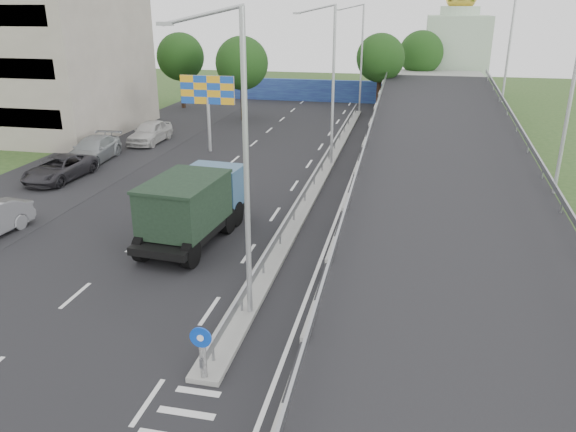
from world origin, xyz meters
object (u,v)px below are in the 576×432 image
(lamp_post_mid, at_px, (330,78))
(parked_car_d, at_px, (93,150))
(sign_bollard, at_px, (202,352))
(parked_car_e, at_px, (150,132))
(parked_car_c, at_px, (59,168))
(billboard, at_px, (208,94))
(lamp_post_near, at_px, (240,155))
(dump_truck, at_px, (194,204))
(church, at_px, (456,49))
(lamp_post_far, at_px, (360,53))

(lamp_post_mid, relative_size, parked_car_d, 1.79)
(sign_bollard, xyz_separation_m, parked_car_e, (-14.50, 27.40, -0.17))
(sign_bollard, height_order, parked_car_c, sign_bollard)
(lamp_post_mid, distance_m, billboard, 9.47)
(lamp_post_mid, bearing_deg, lamp_post_near, -90.00)
(dump_truck, bearing_deg, billboard, 112.05)
(parked_car_c, relative_size, parked_car_e, 1.04)
(church, height_order, parked_car_c, church)
(lamp_post_mid, bearing_deg, dump_truck, -106.63)
(church, bearing_deg, parked_car_e, -128.84)
(lamp_post_near, bearing_deg, parked_car_c, 140.10)
(parked_car_c, bearing_deg, sign_bollard, -44.41)
(billboard, relative_size, parked_car_d, 0.98)
(church, height_order, dump_truck, church)
(lamp_post_near, distance_m, dump_truck, 8.43)
(lamp_post_mid, xyz_separation_m, billboard, (-9.11, 2.00, -1.62))
(billboard, xyz_separation_m, parked_car_c, (-6.68, -8.80, -3.45))
(lamp_post_mid, bearing_deg, parked_car_c, -156.70)
(lamp_post_near, height_order, parked_car_e, lamp_post_near)
(lamp_post_far, xyz_separation_m, parked_car_e, (-14.61, -16.43, -4.95))
(lamp_post_far, relative_size, parked_car_e, 1.99)
(sign_bollard, distance_m, lamp_post_near, 6.12)
(parked_car_c, distance_m, parked_car_e, 10.44)
(parked_car_c, height_order, parked_car_d, parked_car_d)
(lamp_post_near, relative_size, parked_car_d, 1.79)
(parked_car_e, bearing_deg, lamp_post_mid, -14.07)
(sign_bollard, bearing_deg, lamp_post_near, 88.36)
(lamp_post_near, bearing_deg, lamp_post_far, 90.00)
(lamp_post_far, relative_size, parked_car_d, 1.79)
(parked_car_d, bearing_deg, parked_car_e, 72.28)
(dump_truck, bearing_deg, church, 78.38)
(parked_car_c, bearing_deg, billboard, 55.75)
(lamp_post_far, xyz_separation_m, parked_car_d, (-16.07, -22.36, -4.99))
(lamp_post_far, height_order, dump_truck, lamp_post_far)
(lamp_post_near, xyz_separation_m, dump_truck, (-4.15, 6.10, -4.07))
(dump_truck, bearing_deg, parked_car_d, 140.64)
(lamp_post_mid, height_order, lamp_post_far, same)
(church, height_order, parked_car_d, church)
(sign_bollard, xyz_separation_m, lamp_post_mid, (0.11, 23.83, 4.77))
(parked_car_e, bearing_deg, parked_car_c, -96.81)
(sign_bollard, bearing_deg, billboard, 109.21)
(lamp_post_mid, height_order, parked_car_e, lamp_post_mid)
(church, distance_m, dump_truck, 50.04)
(church, bearing_deg, lamp_post_near, -100.38)
(sign_bollard, height_order, lamp_post_near, lamp_post_near)
(sign_bollard, bearing_deg, lamp_post_far, 89.86)
(dump_truck, distance_m, parked_car_c, 13.67)
(dump_truck, xyz_separation_m, parked_car_d, (-11.92, 11.54, -0.93))
(sign_bollard, relative_size, parked_car_c, 0.32)
(sign_bollard, bearing_deg, parked_car_e, 117.89)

